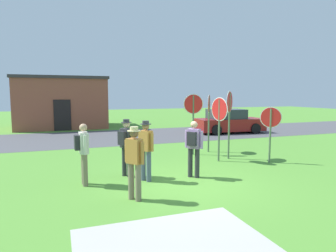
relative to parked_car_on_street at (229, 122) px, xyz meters
The scene contains 15 objects.
ground_plane 11.44m from the parked_car_on_street, 127.34° to the right, with size 80.00×80.00×0.00m, color #518E33.
street_asphalt 6.98m from the parked_car_on_street, behind, with size 60.00×6.40×0.01m, color #4C4C51.
concrete_path 14.91m from the parked_car_on_street, 124.78° to the right, with size 3.20×2.40×0.01m, color #ADAAA3.
building_background 12.33m from the parked_car_on_street, 144.76° to the left, with size 6.38×4.93×3.72m.
parked_car_on_street is the anchor object (origin of this frame).
stop_sign_tallest 8.47m from the parked_car_on_street, 123.98° to the right, with size 0.19×0.86×2.37m.
stop_sign_rear_right 7.98m from the parked_car_on_street, 121.51° to the right, with size 0.61×0.59×2.60m.
stop_sign_far_back 8.46m from the parked_car_on_street, 111.57° to the right, with size 0.57×0.51×2.03m.
stop_sign_center_cluster 6.80m from the parked_car_on_street, 128.78° to the right, with size 0.45×0.66×2.46m.
stop_sign_nearest 7.58m from the parked_car_on_street, 132.55° to the right, with size 0.80×0.17×2.49m.
person_holding_notes 13.13m from the parked_car_on_street, 130.96° to the right, with size 0.39×0.48×1.74m.
person_on_left 11.63m from the parked_car_on_street, 133.00° to the right, with size 0.37×0.51×1.74m.
person_in_blue 11.48m from the parked_car_on_street, 136.79° to the right, with size 0.46×0.50×1.74m.
person_in_dark_shirt 12.72m from the parked_car_on_street, 139.26° to the right, with size 0.37×0.57×1.69m.
person_with_sunhat 10.82m from the parked_car_on_street, 126.95° to the right, with size 0.47×0.48×1.69m.
Camera 1 is at (-3.28, -7.50, 2.49)m, focal length 31.91 mm.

